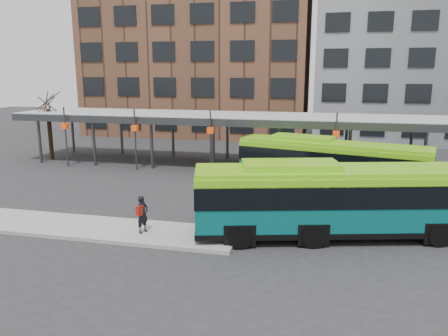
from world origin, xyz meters
TOP-DOWN VIEW (x-y plane):
  - ground at (0.00, 0.00)m, footprint 120.00×120.00m
  - boarding_island at (-5.50, -3.00)m, footprint 14.00×3.00m
  - canopy at (-0.06, 12.87)m, footprint 40.00×6.53m
  - tree at (-18.00, 12.00)m, footprint 1.64×1.64m
  - building_brick at (-10.00, 32.00)m, footprint 26.00×14.00m
  - building_grey at (16.00, 32.00)m, footprint 24.00×14.00m
  - bus_front at (5.80, -1.26)m, footprint 13.32×5.94m
  - bus_rear at (5.69, 7.57)m, footprint 12.46×5.59m
  - pedestrian at (-2.94, -3.20)m, footprint 0.63×0.76m
  - bike_rack at (13.42, 12.03)m, footprint 6.77×1.44m

SIDE VIEW (x-z plane):
  - ground at x=0.00m, z-range 0.00..0.00m
  - boarding_island at x=-5.50m, z-range 0.00..0.18m
  - bike_rack at x=13.42m, z-range -0.05..0.99m
  - pedestrian at x=-2.94m, z-range 0.19..1.98m
  - bus_rear at x=5.69m, z-range 0.07..3.43m
  - bus_front at x=5.80m, z-range 0.07..3.67m
  - tree at x=-18.00m, z-range -0.36..5.23m
  - canopy at x=-0.06m, z-range 1.51..6.31m
  - building_grey at x=16.00m, z-range 0.00..20.00m
  - building_brick at x=-10.00m, z-range 0.00..22.00m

